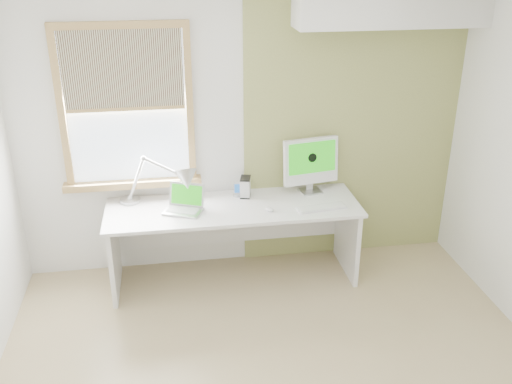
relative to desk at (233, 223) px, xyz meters
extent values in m
cube|color=tan|center=(0.15, -1.44, -0.54)|extent=(4.00, 3.50, 0.02)
cube|color=white|center=(0.15, 0.32, 0.77)|extent=(4.00, 0.02, 2.60)
cube|color=#888F4F|center=(1.15, 0.30, 0.77)|extent=(2.00, 0.02, 2.60)
cube|color=white|center=(1.35, 0.13, 1.87)|extent=(1.60, 0.40, 0.42)
cube|color=#A17D44|center=(-1.38, 0.28, 1.02)|extent=(0.06, 0.06, 1.42)
cube|color=#A17D44|center=(-0.32, 0.28, 1.02)|extent=(0.06, 0.06, 1.42)
cube|color=#A17D44|center=(-0.85, 0.28, 1.70)|extent=(1.00, 0.06, 0.06)
cube|color=#A17D44|center=(-0.85, 0.26, 0.34)|extent=(1.20, 0.14, 0.06)
cube|color=#D1E2F9|center=(-0.85, 0.30, 1.02)|extent=(1.00, 0.01, 1.30)
cube|color=beige|center=(-0.85, 0.25, 1.34)|extent=(0.98, 0.02, 0.65)
cube|color=#A17D44|center=(-0.85, 0.25, 1.02)|extent=(0.98, 0.03, 0.03)
cube|color=white|center=(0.00, -0.06, 0.18)|extent=(2.20, 0.70, 0.03)
cube|color=white|center=(-1.05, -0.06, -0.18)|extent=(0.04, 0.64, 0.70)
cube|color=white|center=(1.05, -0.06, -0.18)|extent=(0.04, 0.64, 0.70)
cube|color=white|center=(0.00, 0.26, -0.08)|extent=(2.08, 0.02, 0.48)
cylinder|color=#B5B7B9|center=(-0.89, 0.18, 0.21)|extent=(0.23, 0.23, 0.03)
sphere|color=#B5B7B9|center=(-0.89, 0.18, 0.23)|extent=(0.07, 0.07, 0.05)
cylinder|color=#B5B7B9|center=(-0.82, 0.16, 0.42)|extent=(0.18, 0.08, 0.39)
sphere|color=#B5B7B9|center=(-0.74, 0.13, 0.61)|extent=(0.06, 0.06, 0.05)
cylinder|color=#B5B7B9|center=(-0.58, 0.06, 0.55)|extent=(0.34, 0.17, 0.15)
sphere|color=#B5B7B9|center=(-0.42, -0.01, 0.48)|extent=(0.05, 0.05, 0.04)
cone|color=#B5B7B9|center=(-0.39, -0.02, 0.45)|extent=(0.23, 0.28, 0.24)
cube|color=#B5B7B9|center=(-0.44, -0.11, 0.20)|extent=(0.37, 0.32, 0.02)
cube|color=#B2B5B7|center=(-0.44, -0.11, 0.21)|extent=(0.29, 0.22, 0.00)
cube|color=#B5B7B9|center=(-0.39, -0.01, 0.31)|extent=(0.31, 0.18, 0.20)
cube|color=#1C9111|center=(-0.40, -0.01, 0.31)|extent=(0.27, 0.15, 0.16)
cylinder|color=#B5B7B9|center=(0.06, 0.15, 0.21)|extent=(0.08, 0.08, 0.02)
cube|color=#B5B7B9|center=(0.06, 0.15, 0.27)|extent=(0.06, 0.01, 0.11)
cube|color=#194C99|center=(0.06, 0.14, 0.27)|extent=(0.05, 0.00, 0.08)
cube|color=#B5B7B9|center=(0.13, 0.13, 0.29)|extent=(0.12, 0.15, 0.18)
cube|color=black|center=(0.13, 0.13, 0.37)|extent=(0.12, 0.16, 0.01)
cube|color=black|center=(0.13, 0.13, 0.20)|extent=(0.12, 0.16, 0.01)
cube|color=#B5B7B9|center=(0.74, 0.14, 0.20)|extent=(0.22, 0.20, 0.01)
cube|color=#B5B7B9|center=(0.73, 0.17, 0.29)|extent=(0.07, 0.03, 0.17)
cube|color=white|center=(0.73, 0.16, 0.49)|extent=(0.52, 0.18, 0.42)
cube|color=#1C9111|center=(0.74, 0.13, 0.53)|extent=(0.45, 0.11, 0.28)
cylinder|color=black|center=(0.74, 0.13, 0.53)|extent=(0.08, 0.03, 0.08)
cube|color=white|center=(0.75, -0.23, 0.20)|extent=(0.44, 0.18, 0.02)
cube|color=white|center=(0.75, -0.23, 0.21)|extent=(0.41, 0.14, 0.00)
ellipsoid|color=white|center=(0.29, -0.20, 0.21)|extent=(0.09, 0.11, 0.03)
camera|label=1|loc=(-0.51, -4.53, 2.32)|focal=40.21mm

